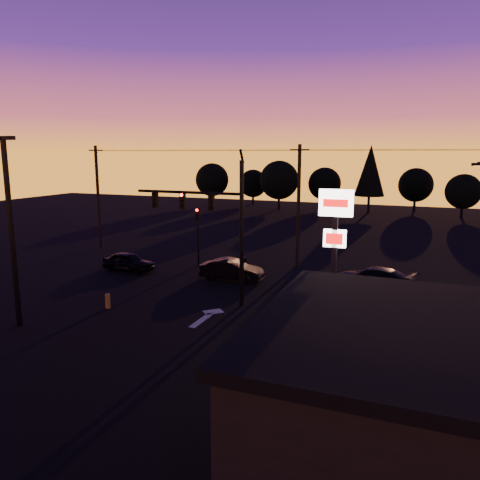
% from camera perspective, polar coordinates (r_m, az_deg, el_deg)
% --- Properties ---
extents(ground, '(120.00, 120.00, 0.00)m').
position_cam_1_polar(ground, '(23.58, -6.92, -10.32)').
color(ground, black).
rests_on(ground, ground).
extents(lane_arrow, '(1.20, 3.10, 0.01)m').
position_cam_1_polar(lane_arrow, '(24.75, -4.01, -9.23)').
color(lane_arrow, beige).
rests_on(lane_arrow, ground).
extents(traffic_signal_mast, '(6.79, 0.52, 8.58)m').
position_cam_1_polar(traffic_signal_mast, '(25.87, -3.10, 2.91)').
color(traffic_signal_mast, black).
rests_on(traffic_signal_mast, ground).
extents(secondary_signal, '(0.30, 0.31, 4.35)m').
position_cam_1_polar(secondary_signal, '(34.97, -5.16, 1.46)').
color(secondary_signal, black).
rests_on(secondary_signal, ground).
extents(parking_lot_light, '(1.25, 0.30, 9.14)m').
position_cam_1_polar(parking_lot_light, '(24.63, -26.21, 2.23)').
color(parking_lot_light, black).
rests_on(parking_lot_light, ground).
extents(pylon_sign, '(1.50, 0.28, 6.80)m').
position_cam_1_polar(pylon_sign, '(21.36, 11.50, 1.02)').
color(pylon_sign, black).
rests_on(pylon_sign, ground).
extents(utility_pole_0, '(1.40, 0.26, 9.00)m').
position_cam_1_polar(utility_pole_0, '(42.84, -16.91, 5.05)').
color(utility_pole_0, black).
rests_on(utility_pole_0, ground).
extents(utility_pole_1, '(1.40, 0.26, 9.00)m').
position_cam_1_polar(utility_pole_1, '(34.58, 7.14, 4.21)').
color(utility_pole_1, black).
rests_on(utility_pole_1, ground).
extents(power_wires, '(36.00, 1.22, 0.07)m').
position_cam_1_polar(power_wires, '(34.37, 7.30, 10.81)').
color(power_wires, black).
rests_on(power_wires, ground).
extents(bollard, '(0.26, 0.26, 0.79)m').
position_cam_1_polar(bollard, '(26.80, -15.82, -7.17)').
color(bollard, '#B38B24').
rests_on(bollard, ground).
extents(tree_0, '(5.36, 5.36, 6.74)m').
position_cam_1_polar(tree_0, '(76.72, -3.42, 7.33)').
color(tree_0, black).
rests_on(tree_0, ground).
extents(tree_1, '(4.54, 4.54, 5.71)m').
position_cam_1_polar(tree_1, '(77.19, 1.61, 6.90)').
color(tree_1, black).
rests_on(tree_1, ground).
extents(tree_2, '(5.77, 5.78, 7.26)m').
position_cam_1_polar(tree_2, '(70.49, 4.80, 7.28)').
color(tree_2, black).
rests_on(tree_2, ground).
extents(tree_3, '(4.95, 4.95, 6.22)m').
position_cam_1_polar(tree_3, '(72.90, 10.27, 6.77)').
color(tree_3, black).
rests_on(tree_3, ground).
extents(tree_4, '(4.18, 4.18, 9.50)m').
position_cam_1_polar(tree_4, '(68.72, 15.59, 8.15)').
color(tree_4, black).
rests_on(tree_4, ground).
extents(tree_5, '(4.95, 4.95, 6.22)m').
position_cam_1_polar(tree_5, '(73.41, 20.63, 6.29)').
color(tree_5, black).
rests_on(tree_5, ground).
extents(tree_6, '(4.54, 4.54, 5.71)m').
position_cam_1_polar(tree_6, '(67.56, 25.58, 5.35)').
color(tree_6, black).
rests_on(tree_6, ground).
extents(car_left, '(3.98, 1.76, 1.33)m').
position_cam_1_polar(car_left, '(34.62, -13.47, -2.59)').
color(car_left, black).
rests_on(car_left, ground).
extents(car_mid, '(4.30, 1.61, 1.40)m').
position_cam_1_polar(car_mid, '(31.24, -1.01, -3.65)').
color(car_mid, black).
rests_on(car_mid, ground).
extents(car_right, '(5.46, 3.52, 1.47)m').
position_cam_1_polar(car_right, '(30.00, 15.86, -4.59)').
color(car_right, black).
rests_on(car_right, ground).
extents(suv_parked, '(3.58, 5.68, 1.46)m').
position_cam_1_polar(suv_parked, '(19.37, 12.53, -12.95)').
color(suv_parked, black).
rests_on(suv_parked, ground).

